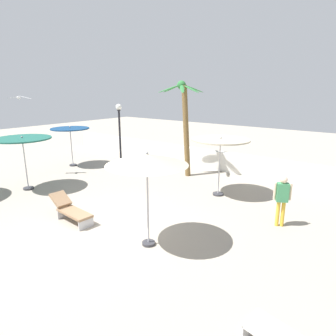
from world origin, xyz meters
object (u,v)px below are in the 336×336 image
lounge_chair_0 (71,210)px  patio_umbrella_3 (70,131)px  patio_umbrella_1 (22,141)px  patio_umbrella_2 (147,160)px  seagull_0 (19,98)px  palm_tree_0 (185,117)px  guest_0 (282,196)px  lamp_post_0 (120,129)px  patio_umbrella_0 (220,143)px

lounge_chair_0 → patio_umbrella_3: bearing=145.0°
patio_umbrella_1 → patio_umbrella_2: patio_umbrella_2 is taller
patio_umbrella_3 → seagull_0: bearing=-89.8°
palm_tree_0 → guest_0: bearing=-26.7°
patio_umbrella_2 → palm_tree_0: size_ratio=0.58×
lamp_post_0 → seagull_0: seagull_0 is taller
patio_umbrella_3 → lamp_post_0: size_ratio=0.66×
lamp_post_0 → guest_0: bearing=-14.4°
lounge_chair_0 → patio_umbrella_0: bearing=62.7°
palm_tree_0 → lamp_post_0: 4.53m
patio_umbrella_0 → lamp_post_0: bearing=170.1°
patio_umbrella_1 → palm_tree_0: 7.53m
palm_tree_0 → lamp_post_0: (-4.43, -0.32, -0.90)m
patio_umbrella_2 → seagull_0: seagull_0 is taller
patio_umbrella_3 → guest_0: (12.11, -0.49, -1.03)m
guest_0 → seagull_0: seagull_0 is taller
patio_umbrella_2 → patio_umbrella_1: bearing=177.6°
lamp_post_0 → lounge_chair_0: 8.22m
lounge_chair_0 → palm_tree_0: bearing=91.2°
patio_umbrella_3 → lounge_chair_0: patio_umbrella_3 is taller
patio_umbrella_1 → lounge_chair_0: 4.76m
patio_umbrella_0 → lounge_chair_0: (-2.76, -5.33, -1.85)m
lamp_post_0 → patio_umbrella_1: bearing=-87.8°
lounge_chair_0 → guest_0: guest_0 is taller
patio_umbrella_3 → seagull_0: seagull_0 is taller
patio_umbrella_1 → seagull_0: seagull_0 is taller
guest_0 → patio_umbrella_1: bearing=-162.2°
lounge_chair_0 → seagull_0: (-6.35, 1.80, 3.56)m
patio_umbrella_2 → lamp_post_0: (-7.73, 6.19, -0.41)m
patio_umbrella_2 → patio_umbrella_3: bearing=157.0°
patio_umbrella_0 → guest_0: 3.51m
patio_umbrella_3 → palm_tree_0: bearing=21.7°
patio_umbrella_3 → lamp_post_0: bearing=50.5°
patio_umbrella_2 → lamp_post_0: bearing=141.3°
patio_umbrella_1 → palm_tree_0: (4.20, 6.20, 0.83)m
palm_tree_0 → lounge_chair_0: (0.14, -6.93, -2.61)m
patio_umbrella_2 → lamp_post_0: 9.91m
patio_umbrella_0 → seagull_0: seagull_0 is taller
patio_umbrella_3 → seagull_0: size_ratio=2.68×
patio_umbrella_1 → patio_umbrella_2: size_ratio=0.87×
patio_umbrella_3 → lamp_post_0: 2.80m
patio_umbrella_1 → guest_0: 10.67m
seagull_0 → guest_0: bearing=10.2°
patio_umbrella_1 → seagull_0: 2.88m
patio_umbrella_3 → patio_umbrella_2: bearing=-23.0°
patio_umbrella_0 → lounge_chair_0: bearing=-117.3°
patio_umbrella_0 → palm_tree_0: bearing=151.1°
patio_umbrella_0 → lamp_post_0: size_ratio=0.71×
palm_tree_0 → seagull_0: bearing=-140.4°
patio_umbrella_0 → palm_tree_0: palm_tree_0 is taller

